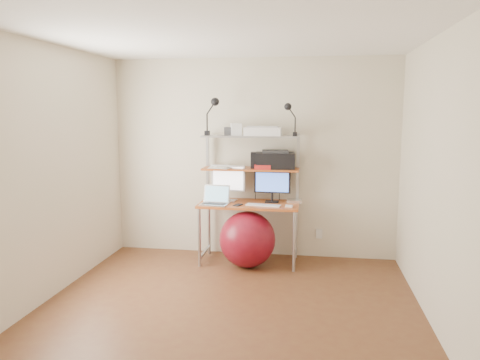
{
  "coord_description": "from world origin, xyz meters",
  "views": [
    {
      "loc": [
        0.76,
        -4.07,
        1.85
      ],
      "look_at": [
        -0.07,
        1.15,
        1.06
      ],
      "focal_mm": 35.0,
      "sensor_mm": 36.0,
      "label": 1
    }
  ],
  "objects_px": {
    "monitor_black": "(272,184)",
    "exercise_ball": "(247,239)",
    "printer": "(275,160)",
    "monitor_silver": "(228,180)",
    "laptop": "(216,200)"
  },
  "relations": [
    {
      "from": "laptop",
      "to": "printer",
      "type": "distance_m",
      "value": 0.88
    },
    {
      "from": "monitor_black",
      "to": "laptop",
      "type": "relative_size",
      "value": 1.26
    },
    {
      "from": "monitor_black",
      "to": "printer",
      "type": "bearing_deg",
      "value": 64.98
    },
    {
      "from": "monitor_silver",
      "to": "printer",
      "type": "bearing_deg",
      "value": 12.58
    },
    {
      "from": "exercise_ball",
      "to": "printer",
      "type": "bearing_deg",
      "value": 48.65
    },
    {
      "from": "monitor_black",
      "to": "exercise_ball",
      "type": "relative_size",
      "value": 0.67
    },
    {
      "from": "monitor_black",
      "to": "laptop",
      "type": "height_order",
      "value": "monitor_black"
    },
    {
      "from": "monitor_silver",
      "to": "monitor_black",
      "type": "height_order",
      "value": "monitor_silver"
    },
    {
      "from": "monitor_silver",
      "to": "printer",
      "type": "relative_size",
      "value": 0.97
    },
    {
      "from": "monitor_black",
      "to": "laptop",
      "type": "bearing_deg",
      "value": -157.89
    },
    {
      "from": "exercise_ball",
      "to": "monitor_silver",
      "type": "bearing_deg",
      "value": 134.99
    },
    {
      "from": "exercise_ball",
      "to": "laptop",
      "type": "bearing_deg",
      "value": 174.66
    },
    {
      "from": "printer",
      "to": "monitor_black",
      "type": "bearing_deg",
      "value": -122.39
    },
    {
      "from": "laptop",
      "to": "exercise_ball",
      "type": "bearing_deg",
      "value": 1.78
    },
    {
      "from": "monitor_silver",
      "to": "monitor_black",
      "type": "distance_m",
      "value": 0.55
    }
  ]
}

